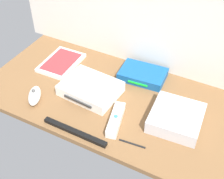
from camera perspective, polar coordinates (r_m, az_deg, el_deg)
ground_plane at (r=117.25cm, az=0.00°, el=-1.83°), size 100.00×48.00×2.00cm
game_console at (r=117.23cm, az=-3.97°, el=0.16°), size 22.15×17.70×4.40cm
mini_computer at (r=107.83cm, az=11.75°, el=-5.09°), size 18.17×18.17×5.30cm
game_case at (r=133.91cm, az=-9.33°, el=4.91°), size 14.04×19.31×1.56cm
network_router at (r=124.89cm, az=5.69°, el=2.77°), size 18.83×13.32×3.40cm
remote_wand at (r=106.50cm, az=0.70°, el=-5.57°), size 6.97×15.23×3.40cm
remote_nunchuk at (r=117.85cm, az=-14.07°, el=-1.10°), size 8.73×10.87×5.10cm
remote_classic_pad at (r=116.08cm, az=-4.19°, el=1.74°), size 14.63×8.42×2.40cm
sensor_bar at (r=104.67cm, az=-6.87°, el=-7.75°), size 24.02×2.07×1.40cm
stylus_pen at (r=101.56cm, az=3.75°, el=-9.83°), size 9.03×1.52×0.70cm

